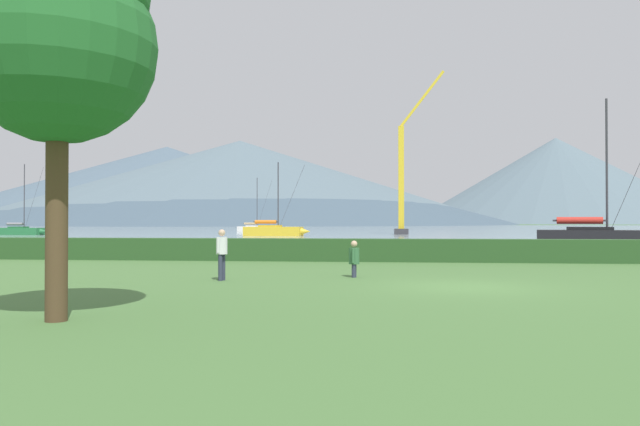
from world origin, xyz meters
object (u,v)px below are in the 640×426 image
person_standing_walker (222,250)px  park_tree (64,35)px  sailboat_slip_1 (599,237)px  sailboat_slip_3 (255,228)px  person_seated_viewer (354,257)px  sailboat_slip_2 (21,230)px  sailboat_slip_6 (274,230)px  dock_crane (403,183)px

person_standing_walker → park_tree: (-0.93, -8.06, 4.54)m
sailboat_slip_1 → sailboat_slip_3: sailboat_slip_1 is taller
person_seated_viewer → park_tree: size_ratio=0.16×
sailboat_slip_1 → park_tree: size_ratio=1.39×
sailboat_slip_2 → person_seated_viewer: 75.65m
sailboat_slip_6 → dock_crane: dock_crane is taller
sailboat_slip_1 → person_standing_walker: 33.01m
person_seated_viewer → dock_crane: (3.77, 66.88, 6.72)m
park_tree → person_standing_walker: bearing=83.4°
sailboat_slip_6 → dock_crane: 21.05m
sailboat_slip_1 → dock_crane: (-12.47, 42.52, 6.64)m
sailboat_slip_6 → person_seated_viewer: bearing=-71.2°
sailboat_slip_3 → sailboat_slip_6: size_ratio=1.02×
sailboat_slip_2 → person_standing_walker: bearing=-49.7°
sailboat_slip_3 → sailboat_slip_2: bearing=-124.9°
sailboat_slip_6 → sailboat_slip_3: bearing=112.5°
person_seated_viewer → dock_crane: 67.32m
sailboat_slip_2 → park_tree: bearing=-53.7°
sailboat_slip_2 → park_tree: (43.53, -67.57, 4.92)m
sailboat_slip_3 → sailboat_slip_6: (8.94, -29.81, 0.12)m
sailboat_slip_6 → person_standing_walker: sailboat_slip_6 is taller
sailboat_slip_6 → person_seated_viewer: size_ratio=7.55×
sailboat_slip_3 → person_standing_walker: bearing=-69.7°
sailboat_slip_2 → person_standing_walker: (44.46, -59.51, 0.37)m
person_standing_walker → sailboat_slip_2: bearing=141.8°
person_seated_viewer → person_standing_walker: size_ratio=0.76×
person_standing_walker → dock_crane: dock_crane is taller
sailboat_slip_1 → sailboat_slip_6: size_ratio=1.13×
sailboat_slip_3 → sailboat_slip_6: bearing=-64.5°
person_seated_viewer → park_tree: bearing=-112.6°
person_standing_walker → sailboat_slip_6: bearing=113.7°
sailboat_slip_3 → person_standing_walker: size_ratio=5.84×
sailboat_slip_3 → person_seated_viewer: sailboat_slip_3 is taller
sailboat_slip_3 → park_tree: 97.09m
park_tree → sailboat_slip_3: bearing=100.0°
sailboat_slip_6 → person_seated_viewer: (12.99, -56.04, -0.02)m
sailboat_slip_1 → person_seated_viewer: 29.27m
sailboat_slip_1 → park_tree: sailboat_slip_1 is taller
person_seated_viewer → park_tree: park_tree is taller
sailboat_slip_3 → person_seated_viewer: 88.61m
park_tree → dock_crane: 77.05m
person_seated_viewer → person_standing_walker: person_standing_walker is taller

